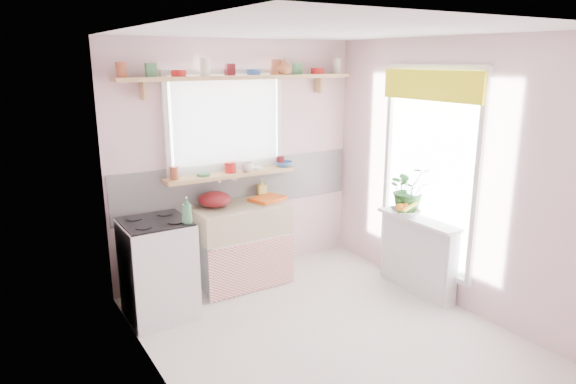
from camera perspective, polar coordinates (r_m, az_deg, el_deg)
room at (r=5.17m, az=4.70°, el=4.20°), size 3.20×3.20×3.20m
sink_unit at (r=5.37m, az=-5.31°, el=-5.81°), size 0.95×0.65×1.11m
cooker at (r=4.83m, az=-14.24°, el=-8.27°), size 0.58×0.58×0.93m
radiator_ledge at (r=5.37m, az=14.24°, el=-6.63°), size 0.22×0.95×0.78m
windowsill at (r=5.34m, az=-6.39°, el=1.95°), size 1.40×0.22×0.04m
pine_shelf at (r=5.27m, az=-5.14°, el=12.58°), size 2.52×0.24×0.04m
shelf_crockery at (r=5.25m, az=-5.39°, el=13.39°), size 2.47×0.11×0.12m
sill_crockery at (r=5.32m, az=-6.41°, el=2.75°), size 1.35×0.11×0.12m
dish_tray at (r=5.42m, az=-2.28°, el=-0.74°), size 0.41×0.35×0.03m
colander at (r=5.22m, az=-8.19°, el=-0.80°), size 0.44×0.44×0.15m
jade_plant at (r=5.34m, az=13.30°, el=0.33°), size 0.54×0.50×0.49m
fruit_bowl at (r=5.26m, az=12.86°, el=-2.23°), size 0.38×0.38×0.07m
herb_pot at (r=5.28m, az=12.49°, el=-1.34°), size 0.13×0.12×0.21m
soap_bottle_sink at (r=5.56m, az=-2.93°, el=0.50°), size 0.10×0.10×0.19m
sill_cup at (r=5.34m, az=-4.55°, el=2.77°), size 0.14×0.14×0.10m
sill_bowl at (r=5.58m, az=-0.48°, el=3.12°), size 0.21×0.21×0.06m
shelf_vase at (r=5.43m, az=-0.43°, el=13.76°), size 0.18×0.18×0.16m
cooker_bottle at (r=4.51m, az=-11.17°, el=-2.01°), size 0.12×0.12×0.24m
fruit at (r=5.25m, az=12.89°, el=-1.58°), size 0.20×0.14×0.10m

